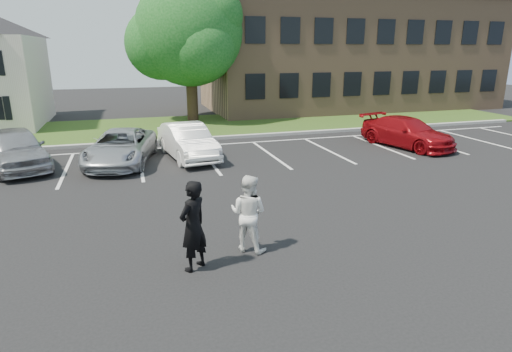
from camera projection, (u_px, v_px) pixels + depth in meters
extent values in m
plane|color=black|center=(267.00, 234.00, 10.83)|extent=(90.00, 90.00, 0.00)
cube|color=gray|center=(194.00, 139.00, 21.82)|extent=(40.00, 0.30, 0.15)
cube|color=#274218|center=(183.00, 127.00, 25.49)|extent=(44.00, 8.00, 0.08)
cube|color=silver|center=(66.00, 169.00, 16.61)|extent=(0.12, 5.20, 0.01)
cube|color=silver|center=(140.00, 164.00, 17.39)|extent=(0.12, 5.20, 0.01)
cube|color=silver|center=(208.00, 159.00, 18.17)|extent=(0.12, 5.20, 0.01)
cube|color=silver|center=(271.00, 154.00, 18.95)|extent=(0.12, 5.20, 0.01)
cube|color=silver|center=(328.00, 150.00, 19.73)|extent=(0.12, 5.20, 0.01)
cube|color=silver|center=(381.00, 146.00, 20.51)|extent=(0.12, 5.20, 0.01)
cube|color=silver|center=(430.00, 143.00, 21.29)|extent=(0.12, 5.20, 0.01)
cube|color=silver|center=(476.00, 140.00, 22.07)|extent=(0.12, 5.20, 0.01)
cube|color=silver|center=(226.00, 144.00, 21.03)|extent=(34.00, 0.12, 0.01)
cube|color=#8D6C50|center=(348.00, 55.00, 33.76)|extent=(22.00, 10.00, 8.00)
cube|color=black|center=(255.00, 87.00, 27.10)|extent=(1.30, 0.06, 1.60)
cube|color=black|center=(255.00, 30.00, 26.13)|extent=(1.30, 0.06, 1.60)
cube|color=black|center=(289.00, 86.00, 27.74)|extent=(1.30, 0.06, 1.60)
cube|color=black|center=(290.00, 30.00, 26.77)|extent=(1.30, 0.06, 1.60)
cube|color=black|center=(321.00, 85.00, 28.38)|extent=(1.30, 0.06, 1.60)
cube|color=black|center=(324.00, 31.00, 27.41)|extent=(1.30, 0.06, 1.60)
cube|color=black|center=(352.00, 84.00, 29.02)|extent=(1.30, 0.06, 1.60)
cube|color=black|center=(356.00, 31.00, 28.05)|extent=(1.30, 0.06, 1.60)
cube|color=black|center=(382.00, 83.00, 29.66)|extent=(1.30, 0.06, 1.60)
cube|color=black|center=(386.00, 32.00, 28.69)|extent=(1.30, 0.06, 1.60)
cube|color=black|center=(410.00, 83.00, 30.30)|extent=(1.30, 0.06, 1.60)
cube|color=black|center=(415.00, 32.00, 29.33)|extent=(1.30, 0.06, 1.60)
cube|color=black|center=(437.00, 82.00, 30.94)|extent=(1.30, 0.06, 1.60)
cube|color=black|center=(443.00, 32.00, 29.97)|extent=(1.30, 0.06, 1.60)
cube|color=black|center=(464.00, 81.00, 31.58)|extent=(1.30, 0.06, 1.60)
cube|color=black|center=(470.00, 33.00, 30.61)|extent=(1.30, 0.06, 1.60)
cube|color=black|center=(489.00, 81.00, 32.22)|extent=(1.30, 0.06, 1.60)
cube|color=black|center=(496.00, 33.00, 31.25)|extent=(1.30, 0.06, 1.60)
cylinder|color=black|center=(192.00, 96.00, 27.27)|extent=(0.70, 0.70, 3.20)
sphere|color=#0D4814|center=(189.00, 32.00, 26.16)|extent=(6.60, 6.60, 6.60)
sphere|color=#0D4814|center=(213.00, 41.00, 27.39)|extent=(4.60, 4.60, 4.60)
sphere|color=#0D4814|center=(161.00, 44.00, 26.25)|extent=(4.40, 4.40, 4.40)
sphere|color=#0D4814|center=(201.00, 47.00, 25.15)|extent=(4.00, 4.00, 4.00)
sphere|color=#0D4814|center=(176.00, 28.00, 27.37)|extent=(4.20, 4.20, 4.20)
sphere|color=#0D4814|center=(211.00, 15.00, 25.41)|extent=(3.80, 3.80, 3.80)
imported|color=black|center=(193.00, 226.00, 8.86)|extent=(0.85, 0.82, 1.96)
imported|color=white|center=(248.00, 213.00, 9.75)|extent=(1.12, 1.09, 1.81)
imported|color=#A4A4A9|center=(16.00, 149.00, 16.53)|extent=(3.37, 5.03, 1.59)
imported|color=#B3B5BB|center=(121.00, 147.00, 17.29)|extent=(3.32, 5.29, 1.36)
imported|color=white|center=(188.00, 141.00, 18.14)|extent=(2.22, 4.63, 1.46)
imported|color=maroon|center=(407.00, 132.00, 20.32)|extent=(3.11, 5.11, 1.39)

